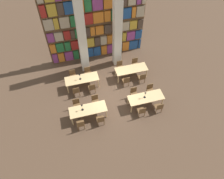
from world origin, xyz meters
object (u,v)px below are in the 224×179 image
object	(u,v)px
chair_2	(100,120)
chair_9	(73,75)
reading_table_2	(82,79)
chair_3	(95,101)
chair_12	(126,81)
chair_11	(88,73)
reading_table_0	(88,110)
reading_table_3	(131,70)
chair_7	(150,90)
chair_6	(159,107)
chair_15	(135,64)
chair_10	(92,88)
desk_lamp_0	(82,106)
chair_0	(81,124)
chair_14	(142,77)
pillar_left	(81,33)
chair_4	(142,111)
chair_13	(120,66)
reading_table_1	(146,98)
desk_lamp_2	(80,76)
chair_1	(77,105)
pillar_center	(117,27)
desk_lamp_1	(145,94)
chair_5	(134,93)
chair_8	(76,91)

from	to	relation	value
chair_2	chair_9	size ratio (longest dim) A/B	1.00
chair_2	reading_table_2	size ratio (longest dim) A/B	0.41
chair_3	chair_12	bearing A→B (deg)	-154.83
chair_2	chair_11	bearing A→B (deg)	89.84
reading_table_0	reading_table_3	xyz separation A→B (m)	(3.41, 2.44, 0.00)
chair_2	chair_7	bearing A→B (deg)	20.60
chair_6	chair_15	size ratio (longest dim) A/B	1.00
chair_12	chair_15	world-z (taller)	same
chair_10	reading_table_3	bearing A→B (deg)	13.74
desk_lamp_0	chair_6	xyz separation A→B (m)	(4.37, -0.78, -0.61)
chair_0	chair_14	distance (m)	5.12
chair_11	chair_7	bearing A→B (deg)	144.67
chair_11	pillar_left	bearing A→B (deg)	-90.16
chair_2	chair_10	distance (m)	2.43
chair_9	chair_0	bearing A→B (deg)	87.91
chair_4	chair_13	size ratio (longest dim) A/B	1.00
chair_7	chair_12	xyz separation A→B (m)	(-1.25, 1.12, 0.00)
reading_table_1	desk_lamp_2	bearing A→B (deg)	145.02
reading_table_2	chair_11	world-z (taller)	chair_11
chair_1	desk_lamp_0	xyz separation A→B (m)	(0.27, -0.64, 0.61)
chair_9	pillar_center	bearing A→B (deg)	-164.04
chair_0	chair_7	xyz separation A→B (m)	(4.64, 1.32, 0.00)
desk_lamp_1	chair_5	bearing A→B (deg)	122.18
reading_table_3	chair_7	bearing A→B (deg)	-69.73
chair_7	chair_11	bearing A→B (deg)	-35.33
pillar_center	chair_8	distance (m)	4.75
desk_lamp_0	chair_6	size ratio (longest dim) A/B	0.58
chair_2	desk_lamp_0	size ratio (longest dim) A/B	1.73
chair_4	chair_6	bearing A→B (deg)	0.00
chair_5	chair_14	world-z (taller)	same
chair_3	chair_9	size ratio (longest dim) A/B	1.00
pillar_center	chair_9	distance (m)	4.26
chair_10	chair_13	world-z (taller)	same
chair_0	chair_1	bearing A→B (deg)	90.00
chair_0	chair_7	distance (m)	4.83
chair_3	chair_6	size ratio (longest dim) A/B	1.00
chair_6	chair_8	world-z (taller)	same
pillar_center	chair_6	world-z (taller)	pillar_center
chair_3	chair_15	size ratio (longest dim) A/B	1.00
chair_11	chair_8	bearing A→B (deg)	53.80
chair_14	chair_4	bearing A→B (deg)	-110.56
desk_lamp_1	chair_14	xyz separation A→B (m)	(0.51, 1.78, -0.60)
pillar_center	chair_2	size ratio (longest dim) A/B	6.88
chair_9	chair_14	xyz separation A→B (m)	(4.36, -1.36, 0.00)
pillar_center	chair_2	distance (m)	5.85
desk_lamp_0	chair_14	distance (m)	4.60
reading_table_1	reading_table_2	xyz separation A→B (m)	(-3.43, 2.48, 0.00)
chair_13	chair_1	bearing A→B (deg)	35.65
reading_table_0	chair_5	distance (m)	3.07
desk_lamp_1	chair_10	size ratio (longest dim) A/B	0.55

